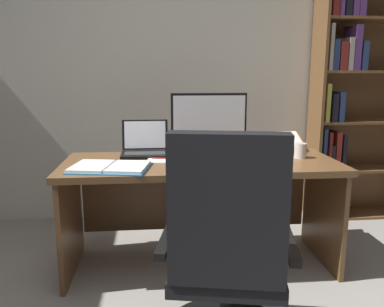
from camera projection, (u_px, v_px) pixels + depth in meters
The scene contains 13 objects.
wall_back at pixel (187, 73), 3.42m from camera, with size 5.65×0.12×2.53m, color beige.
desk at pixel (199, 186), 2.63m from camera, with size 1.74×0.70×0.72m.
bookshelf at pixel (356, 95), 3.38m from camera, with size 0.96×0.30×2.13m.
office_chair at pixel (227, 265), 1.73m from camera, with size 0.67×0.60×1.04m.
monitor at pixel (209, 123), 2.70m from camera, with size 0.52×0.16×0.42m.
laptop at pixel (145, 148), 2.69m from camera, with size 0.32×0.27×0.23m.
keyboard at pixel (216, 163), 2.41m from camera, with size 0.42×0.15×0.02m, color black.
computer_mouse at pixel (264, 161), 2.43m from camera, with size 0.06×0.10×0.04m, color black.
reading_stand_with_book at pixel (283, 142), 2.84m from camera, with size 0.29×0.27×0.12m.
open_binder at pixel (110, 167), 2.30m from camera, with size 0.49×0.38×0.02m.
notepad at pixel (160, 160), 2.53m from camera, with size 0.15×0.21×0.01m, color silver.
pen at pixel (163, 158), 2.53m from camera, with size 0.01×0.01×0.14m, color maroon.
coffee_mug at pixel (300, 151), 2.59m from camera, with size 0.08×0.08×0.10m, color silver.
Camera 1 is at (-0.29, -1.28, 1.27)m, focal length 36.93 mm.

